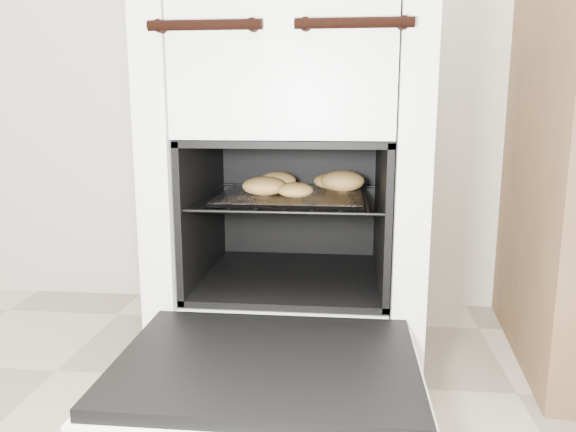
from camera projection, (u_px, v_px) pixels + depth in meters
The scene contains 5 objects.
stove at pixel (294, 186), 1.28m from camera, with size 0.54×0.60×0.83m.
oven_door at pixel (267, 367), 0.88m from camera, with size 0.49×0.38×0.03m.
oven_rack at pixel (291, 197), 1.23m from camera, with size 0.39×0.38×0.01m.
foil_sheet at pixel (291, 196), 1.21m from camera, with size 0.31×0.27×0.01m, color white.
baked_rolls at pixel (304, 183), 1.24m from camera, with size 0.30×0.23×0.05m.
Camera 1 is at (-0.03, -0.07, 0.59)m, focal length 35.00 mm.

